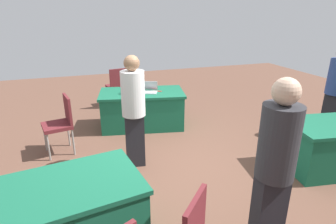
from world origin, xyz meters
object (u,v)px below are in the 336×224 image
person_attendee_standing (134,107)px  table_mid_left (68,217)px  person_organiser (275,163)px  laptop_silver (149,90)px  chair_tucked_right (117,84)px  person_presenter (336,88)px  chair_tucked_left (61,121)px  table_foreground (142,109)px  scissors_red (157,91)px  yarn_ball (123,92)px

person_attendee_standing → table_mid_left: bearing=62.8°
person_organiser → laptop_silver: size_ratio=4.36×
chair_tucked_right → person_presenter: (-3.55, 2.99, 0.38)m
table_mid_left → chair_tucked_left: size_ratio=1.62×
table_mid_left → person_presenter: (-4.70, -1.31, 0.57)m
chair_tucked_left → table_foreground: bearing=-77.0°
person_presenter → laptop_silver: (3.13, -1.48, -0.17)m
table_mid_left → laptop_silver: (-1.57, -2.79, 0.40)m
chair_tucked_right → person_attendee_standing: size_ratio=0.57×
person_organiser → laptop_silver: (0.25, -3.44, -0.22)m
person_presenter → chair_tucked_right: bearing=-159.4°
table_foreground → person_presenter: bearing=154.7°
person_presenter → scissors_red: bearing=-146.0°
chair_tucked_right → person_presenter: size_ratio=0.57×
table_mid_left → person_attendee_standing: size_ratio=0.93×
scissors_red → table_foreground: bearing=-160.9°
table_mid_left → person_attendee_standing: (-0.97, -1.38, 0.58)m
table_foreground → chair_tucked_left: chair_tucked_left is taller
chair_tucked_right → person_attendee_standing: 2.95m
chair_tucked_right → person_organiser: bearing=-91.7°
scissors_red → person_organiser: bearing=-59.5°
chair_tucked_right → person_presenter: bearing=-49.5°
laptop_silver → scissors_red: 0.18m
person_attendee_standing → laptop_silver: size_ratio=4.18×
yarn_ball → chair_tucked_left: bearing=29.8°
table_mid_left → laptop_silver: 3.22m
person_organiser → scissors_red: bearing=-83.3°
chair_tucked_right → table_mid_left: bearing=-114.4°
table_mid_left → laptop_silver: laptop_silver is taller
chair_tucked_right → person_organiser: (-0.67, 4.95, 0.44)m
table_foreground → scissors_red: size_ratio=10.01×
person_attendee_standing → laptop_silver: (-0.60, -1.41, -0.18)m
laptop_silver → yarn_ball: 0.51m
table_foreground → person_organiser: person_organiser is taller
table_foreground → person_organiser: size_ratio=1.02×
laptop_silver → chair_tucked_left: bearing=43.1°
person_presenter → yarn_ball: person_presenter is taller
table_mid_left → yarn_ball: bearing=-110.5°
person_organiser → scissors_red: (0.08, -3.45, -0.26)m
chair_tucked_right → laptop_silver: chair_tucked_right is taller
person_presenter → yarn_ball: (3.64, -1.51, -0.16)m
person_attendee_standing → table_foreground: bearing=-99.6°
table_foreground → chair_tucked_left: bearing=24.4°
person_attendee_standing → scissors_red: (-0.77, -1.42, -0.21)m
table_foreground → chair_tucked_left: 1.68m
person_attendee_standing → person_organiser: bearing=120.6°
laptop_silver → scissors_red: size_ratio=2.25×
table_mid_left → person_organiser: 2.03m
scissors_red → yarn_ball: bearing=-152.5°
table_mid_left → person_presenter: person_presenter is taller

